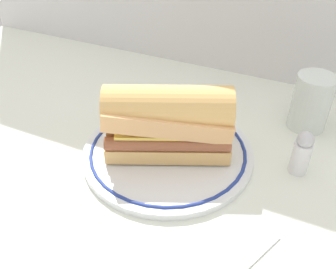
{
  "coord_description": "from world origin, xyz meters",
  "views": [
    {
      "loc": [
        0.18,
        -0.43,
        0.41
      ],
      "look_at": [
        -0.03,
        0.01,
        0.04
      ],
      "focal_mm": 39.14,
      "sensor_mm": 36.0,
      "label": 1
    }
  ],
  "objects_px": {
    "sausage_sandwich": "(168,120)",
    "salt_shaker": "(302,153)",
    "plate": "(168,152)",
    "drinking_glass": "(310,105)"
  },
  "relations": [
    {
      "from": "sausage_sandwich",
      "to": "salt_shaker",
      "type": "bearing_deg",
      "value": -9.63
    },
    {
      "from": "sausage_sandwich",
      "to": "drinking_glass",
      "type": "bearing_deg",
      "value": 19.45
    },
    {
      "from": "sausage_sandwich",
      "to": "salt_shaker",
      "type": "relative_size",
      "value": 2.83
    },
    {
      "from": "plate",
      "to": "drinking_glass",
      "type": "distance_m",
      "value": 0.28
    },
    {
      "from": "drinking_glass",
      "to": "sausage_sandwich",
      "type": "bearing_deg",
      "value": -136.79
    },
    {
      "from": "drinking_glass",
      "to": "plate",
      "type": "bearing_deg",
      "value": -136.79
    },
    {
      "from": "plate",
      "to": "salt_shaker",
      "type": "bearing_deg",
      "value": 14.13
    },
    {
      "from": "sausage_sandwich",
      "to": "drinking_glass",
      "type": "distance_m",
      "value": 0.28
    },
    {
      "from": "plate",
      "to": "salt_shaker",
      "type": "xyz_separation_m",
      "value": [
        0.21,
        0.05,
        0.03
      ]
    },
    {
      "from": "plate",
      "to": "drinking_glass",
      "type": "height_order",
      "value": "drinking_glass"
    }
  ]
}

